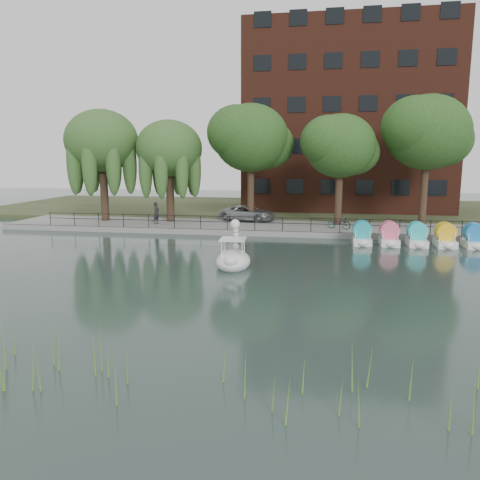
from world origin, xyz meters
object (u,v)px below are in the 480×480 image
(bicycle, at_px, (339,222))
(swan_boat, at_px, (233,257))
(pedestrian, at_px, (156,211))
(minivan, at_px, (248,212))

(bicycle, relative_size, swan_boat, 0.59)
(pedestrian, bearing_deg, swan_boat, -129.04)
(minivan, height_order, swan_boat, swan_boat)
(minivan, height_order, bicycle, minivan)
(minivan, relative_size, swan_boat, 1.78)
(bicycle, relative_size, pedestrian, 0.87)
(bicycle, distance_m, pedestrian, 14.08)
(minivan, xyz_separation_m, pedestrian, (-6.78, -3.07, 0.26))
(pedestrian, distance_m, swan_boat, 14.48)
(bicycle, height_order, pedestrian, pedestrian)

